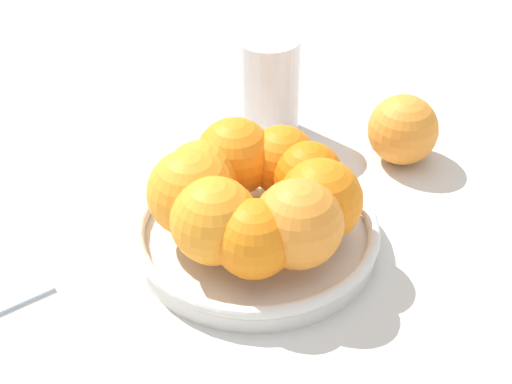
{
  "coord_description": "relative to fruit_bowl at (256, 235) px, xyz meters",
  "views": [
    {
      "loc": [
        0.53,
        -0.31,
        0.54
      ],
      "look_at": [
        0.0,
        0.0,
        0.07
      ],
      "focal_mm": 60.0,
      "sensor_mm": 36.0,
      "label": 1
    }
  ],
  "objects": [
    {
      "name": "stray_orange",
      "position": [
        -0.05,
        0.21,
        0.02
      ],
      "size": [
        0.08,
        0.08,
        0.08
      ],
      "primitive_type": "sphere",
      "color": "orange",
      "rests_on": "ground_plane"
    },
    {
      "name": "drinking_glass",
      "position": [
        -0.17,
        0.11,
        0.04
      ],
      "size": [
        0.07,
        0.07,
        0.12
      ],
      "primitive_type": "cylinder",
      "color": "white",
      "rests_on": "ground_plane"
    },
    {
      "name": "ground_plane",
      "position": [
        0.0,
        0.0,
        -0.01
      ],
      "size": [
        4.0,
        4.0,
        0.0
      ],
      "primitive_type": "plane",
      "color": "beige"
    },
    {
      "name": "orange_pile",
      "position": [
        0.0,
        -0.0,
        0.05
      ],
      "size": [
        0.2,
        0.18,
        0.08
      ],
      "color": "orange",
      "rests_on": "fruit_bowl"
    },
    {
      "name": "fruit_bowl",
      "position": [
        0.0,
        0.0,
        0.0
      ],
      "size": [
        0.23,
        0.23,
        0.03
      ],
      "color": "silver",
      "rests_on": "ground_plane"
    }
  ]
}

